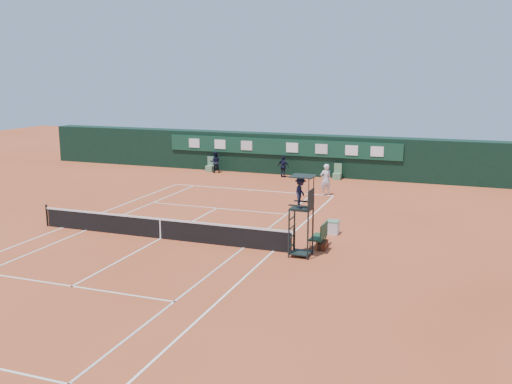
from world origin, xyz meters
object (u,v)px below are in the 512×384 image
tennis_net (160,228)px  cooler (333,227)px  player_bench (321,234)px  player (326,180)px  umpire_chair (301,199)px

tennis_net → cooler: (7.29, 3.52, -0.18)m
cooler → tennis_net: bearing=-154.2°
tennis_net → cooler: tennis_net is taller
player_bench → cooler: player_bench is taller
player_bench → player: 10.98m
player → tennis_net: bearing=27.9°
cooler → player_bench: bearing=-90.8°
player_bench → cooler: size_ratio=1.86×
player_bench → player: player is taller
cooler → player: bearing=105.6°
umpire_chair → player: 12.40m
player_bench → cooler: (0.03, 2.30, -0.27)m
player_bench → player: bearing=102.2°
tennis_net → player: size_ratio=6.50×
tennis_net → player_bench: 7.36m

